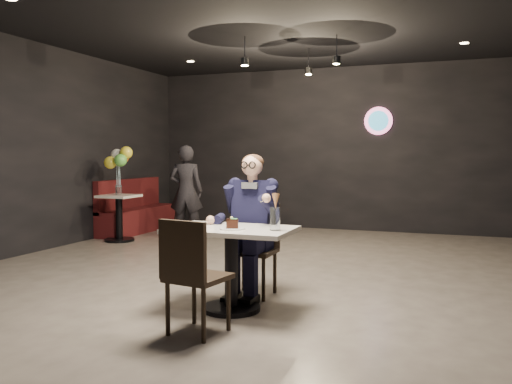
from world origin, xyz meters
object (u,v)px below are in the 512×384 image
at_px(balloon_vase, 119,190).
at_px(main_table, 231,269).
at_px(side_table, 119,220).
at_px(passerby, 186,191).
at_px(chair_far, 253,250).
at_px(chair_near, 198,275).
at_px(seated_man, 253,224).
at_px(booth_bench, 137,206).
at_px(sundae_glass, 275,219).

bearing_deg(balloon_vase, main_table, -42.47).
height_order(side_table, passerby, passerby).
height_order(chair_far, chair_near, same).
xyz_separation_m(seated_man, booth_bench, (-3.53, 3.40, -0.24)).
bearing_deg(side_table, main_table, -42.47).
bearing_deg(sundae_glass, seated_man, 126.19).
xyz_separation_m(chair_near, seated_man, (0.00, 1.21, 0.26)).
xyz_separation_m(main_table, chair_far, (0.00, 0.55, 0.09)).
distance_m(seated_man, balloon_vase, 4.02).
height_order(main_table, side_table, main_table).
xyz_separation_m(chair_near, booth_bench, (-3.53, 4.61, 0.02)).
bearing_deg(sundae_glass, passerby, 127.12).
bearing_deg(seated_man, sundae_glass, -53.81).
bearing_deg(chair_near, booth_bench, 137.01).
distance_m(chair_far, passerby, 4.00).
bearing_deg(balloon_vase, side_table, 0.00).
relative_size(main_table, booth_bench, 0.58).
distance_m(booth_bench, balloon_vase, 1.10).
distance_m(chair_far, seated_man, 0.26).
distance_m(side_table, balloon_vase, 0.48).
xyz_separation_m(seated_man, passerby, (-2.41, 3.17, 0.06)).
bearing_deg(chair_far, seated_man, 0.00).
distance_m(seated_man, booth_bench, 4.91).
distance_m(main_table, side_table, 4.37).
xyz_separation_m(chair_near, side_table, (-3.23, 3.61, -0.12)).
xyz_separation_m(main_table, passerby, (-2.41, 3.72, 0.40)).
height_order(sundae_glass, passerby, passerby).
distance_m(chair_near, balloon_vase, 4.86).
height_order(booth_bench, passerby, passerby).
height_order(chair_near, side_table, chair_near).
relative_size(sundae_glass, side_table, 0.29).
relative_size(main_table, sundae_glass, 5.58).
distance_m(balloon_vase, passerby, 1.12).
xyz_separation_m(main_table, booth_bench, (-3.53, 3.95, 0.10)).
bearing_deg(chair_near, balloon_vase, 141.38).
xyz_separation_m(seated_man, balloon_vase, (-3.23, 2.40, 0.11)).
xyz_separation_m(main_table, side_table, (-3.23, 2.95, -0.03)).
bearing_deg(sundae_glass, side_table, 140.78).
xyz_separation_m(seated_man, sundae_glass, (0.42, -0.57, 0.13)).
bearing_deg(balloon_vase, chair_near, -48.22).
bearing_deg(main_table, chair_near, -90.00).
bearing_deg(chair_far, booth_bench, 136.02).
bearing_deg(main_table, side_table, 137.53).
xyz_separation_m(chair_near, balloon_vase, (-3.23, 3.61, 0.37)).
xyz_separation_m(balloon_vase, passerby, (0.81, 0.77, -0.05)).
xyz_separation_m(chair_far, balloon_vase, (-3.23, 2.40, 0.37)).
xyz_separation_m(main_table, sundae_glass, (0.42, -0.02, 0.47)).
xyz_separation_m(main_table, chair_near, (0.00, -0.66, 0.09)).
height_order(chair_near, seated_man, seated_man).
bearing_deg(chair_near, passerby, 128.48).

